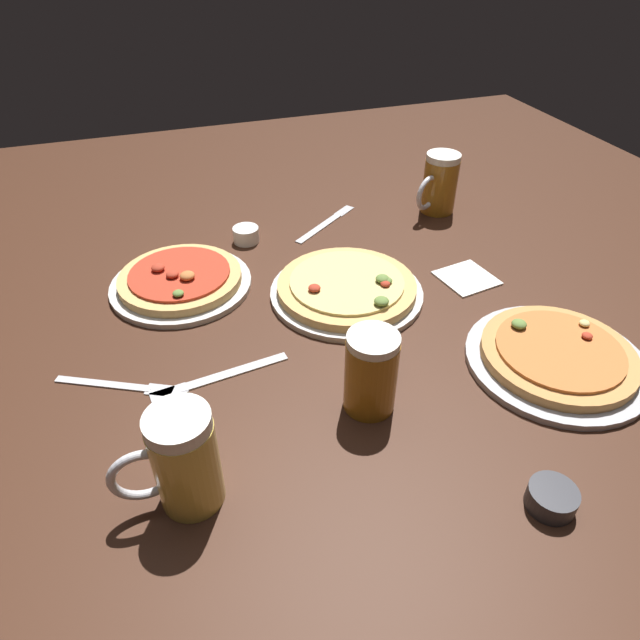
{
  "coord_description": "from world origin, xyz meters",
  "views": [
    {
      "loc": [
        -0.26,
        -0.76,
        0.64
      ],
      "look_at": [
        0.0,
        0.0,
        0.02
      ],
      "focal_mm": 30.98,
      "sensor_mm": 36.0,
      "label": 1
    }
  ],
  "objects_px": {
    "ramekin_butter": "(246,235)",
    "napkin_folded": "(467,277)",
    "pizza_plate_side": "(181,280)",
    "knife_right": "(326,223)",
    "beer_mug_dark": "(372,371)",
    "pizza_plate_near": "(557,357)",
    "ramekin_sauce": "(552,498)",
    "fork_left": "(117,385)",
    "beer_mug_pale": "(182,461)",
    "pizza_plate_far": "(347,288)",
    "knife_spare": "(220,376)",
    "beer_mug_amber": "(439,184)"
  },
  "relations": [
    {
      "from": "pizza_plate_near",
      "to": "pizza_plate_side",
      "type": "distance_m",
      "value": 0.73
    },
    {
      "from": "pizza_plate_far",
      "to": "pizza_plate_near",
      "type": "bearing_deg",
      "value": -48.92
    },
    {
      "from": "beer_mug_dark",
      "to": "pizza_plate_far",
      "type": "bearing_deg",
      "value": 76.19
    },
    {
      "from": "fork_left",
      "to": "knife_spare",
      "type": "bearing_deg",
      "value": -11.34
    },
    {
      "from": "pizza_plate_near",
      "to": "beer_mug_dark",
      "type": "relative_size",
      "value": 2.21
    },
    {
      "from": "beer_mug_pale",
      "to": "ramekin_butter",
      "type": "distance_m",
      "value": 0.69
    },
    {
      "from": "beer_mug_dark",
      "to": "fork_left",
      "type": "xyz_separation_m",
      "value": [
        -0.38,
        0.17,
        -0.07
      ]
    },
    {
      "from": "pizza_plate_side",
      "to": "knife_spare",
      "type": "height_order",
      "value": "pizza_plate_side"
    },
    {
      "from": "beer_mug_dark",
      "to": "fork_left",
      "type": "height_order",
      "value": "beer_mug_dark"
    },
    {
      "from": "knife_right",
      "to": "ramekin_butter",
      "type": "bearing_deg",
      "value": -173.85
    },
    {
      "from": "ramekin_butter",
      "to": "napkin_folded",
      "type": "xyz_separation_m",
      "value": [
        0.4,
        -0.3,
        -0.01
      ]
    },
    {
      "from": "beer_mug_dark",
      "to": "beer_mug_amber",
      "type": "height_order",
      "value": "beer_mug_amber"
    },
    {
      "from": "napkin_folded",
      "to": "beer_mug_amber",
      "type": "bearing_deg",
      "value": 73.71
    },
    {
      "from": "beer_mug_dark",
      "to": "napkin_folded",
      "type": "relative_size",
      "value": 1.29
    },
    {
      "from": "pizza_plate_near",
      "to": "beer_mug_dark",
      "type": "bearing_deg",
      "value": 177.1
    },
    {
      "from": "pizza_plate_side",
      "to": "ramekin_sauce",
      "type": "xyz_separation_m",
      "value": [
        0.39,
        -0.67,
        -0.0
      ]
    },
    {
      "from": "pizza_plate_near",
      "to": "napkin_folded",
      "type": "relative_size",
      "value": 2.86
    },
    {
      "from": "pizza_plate_side",
      "to": "ramekin_sauce",
      "type": "height_order",
      "value": "pizza_plate_side"
    },
    {
      "from": "pizza_plate_far",
      "to": "beer_mug_amber",
      "type": "xyz_separation_m",
      "value": [
        0.35,
        0.28,
        0.06
      ]
    },
    {
      "from": "ramekin_sauce",
      "to": "napkin_folded",
      "type": "distance_m",
      "value": 0.54
    },
    {
      "from": "napkin_folded",
      "to": "ramekin_butter",
      "type": "bearing_deg",
      "value": 143.03
    },
    {
      "from": "beer_mug_dark",
      "to": "ramekin_sauce",
      "type": "relative_size",
      "value": 2.13
    },
    {
      "from": "pizza_plate_side",
      "to": "ramekin_sauce",
      "type": "distance_m",
      "value": 0.78
    },
    {
      "from": "pizza_plate_near",
      "to": "ramekin_butter",
      "type": "xyz_separation_m",
      "value": [
        -0.41,
        0.59,
        0.0
      ]
    },
    {
      "from": "pizza_plate_side",
      "to": "fork_left",
      "type": "distance_m",
      "value": 0.29
    },
    {
      "from": "beer_mug_dark",
      "to": "beer_mug_amber",
      "type": "bearing_deg",
      "value": 53.51
    },
    {
      "from": "knife_right",
      "to": "knife_spare",
      "type": "height_order",
      "value": "same"
    },
    {
      "from": "pizza_plate_far",
      "to": "beer_mug_pale",
      "type": "distance_m",
      "value": 0.53
    },
    {
      "from": "pizza_plate_side",
      "to": "knife_right",
      "type": "relative_size",
      "value": 1.47
    },
    {
      "from": "pizza_plate_near",
      "to": "knife_right",
      "type": "bearing_deg",
      "value": 108.75
    },
    {
      "from": "beer_mug_pale",
      "to": "ramekin_sauce",
      "type": "bearing_deg",
      "value": -20.22
    },
    {
      "from": "pizza_plate_side",
      "to": "knife_right",
      "type": "distance_m",
      "value": 0.41
    },
    {
      "from": "fork_left",
      "to": "knife_right",
      "type": "relative_size",
      "value": 0.97
    },
    {
      "from": "pizza_plate_side",
      "to": "beer_mug_pale",
      "type": "height_order",
      "value": "beer_mug_pale"
    },
    {
      "from": "fork_left",
      "to": "beer_mug_pale",
      "type": "bearing_deg",
      "value": -71.37
    },
    {
      "from": "beer_mug_dark",
      "to": "beer_mug_amber",
      "type": "xyz_separation_m",
      "value": [
        0.42,
        0.57,
        0.0
      ]
    },
    {
      "from": "ramekin_butter",
      "to": "beer_mug_dark",
      "type": "bearing_deg",
      "value": -82.78
    },
    {
      "from": "ramekin_sauce",
      "to": "pizza_plate_side",
      "type": "bearing_deg",
      "value": 120.21
    },
    {
      "from": "ramekin_sauce",
      "to": "knife_right",
      "type": "relative_size",
      "value": 0.33
    },
    {
      "from": "beer_mug_dark",
      "to": "pizza_plate_side",
      "type": "bearing_deg",
      "value": 119.42
    },
    {
      "from": "pizza_plate_far",
      "to": "ramekin_sauce",
      "type": "height_order",
      "value": "pizza_plate_far"
    },
    {
      "from": "beer_mug_pale",
      "to": "knife_spare",
      "type": "distance_m",
      "value": 0.24
    },
    {
      "from": "pizza_plate_near",
      "to": "ramekin_butter",
      "type": "distance_m",
      "value": 0.71
    },
    {
      "from": "beer_mug_pale",
      "to": "knife_spare",
      "type": "height_order",
      "value": "beer_mug_pale"
    },
    {
      "from": "beer_mug_pale",
      "to": "napkin_folded",
      "type": "distance_m",
      "value": 0.72
    },
    {
      "from": "pizza_plate_side",
      "to": "napkin_folded",
      "type": "xyz_separation_m",
      "value": [
        0.57,
        -0.16,
        -0.01
      ]
    },
    {
      "from": "beer_mug_amber",
      "to": "beer_mug_dark",
      "type": "bearing_deg",
      "value": -126.49
    },
    {
      "from": "pizza_plate_near",
      "to": "ramekin_butter",
      "type": "bearing_deg",
      "value": 125.02
    },
    {
      "from": "pizza_plate_near",
      "to": "napkin_folded",
      "type": "xyz_separation_m",
      "value": [
        -0.01,
        0.28,
        -0.01
      ]
    },
    {
      "from": "beer_mug_pale",
      "to": "napkin_folded",
      "type": "relative_size",
      "value": 1.44
    }
  ]
}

